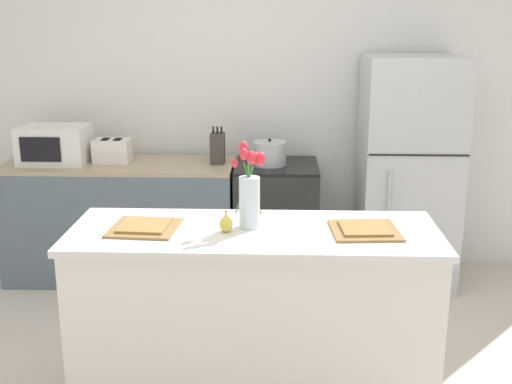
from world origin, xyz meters
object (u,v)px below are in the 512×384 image
object	(u,v)px
flower_vase	(250,194)
toaster	(112,151)
pear_figurine	(226,223)
plate_setting_left	(145,227)
refrigerator	(408,173)
microwave	(55,144)
stove_range	(276,222)
cooking_pot	(270,153)
plate_setting_right	(365,230)
knife_block	(218,148)

from	to	relation	value
flower_vase	toaster	xyz separation A→B (m)	(-1.09, 1.59, -0.13)
pear_figurine	plate_setting_left	distance (m)	0.40
refrigerator	microwave	size ratio (longest dim) A/B	3.47
stove_range	toaster	xyz separation A→B (m)	(-1.21, 0.03, 0.53)
refrigerator	plate_setting_left	bearing A→B (deg)	-134.54
cooking_pot	microwave	distance (m)	1.57
toaster	cooking_pot	distance (m)	1.16
pear_figurine	plate_setting_right	world-z (taller)	pear_figurine
plate_setting_left	flower_vase	bearing A→B (deg)	5.27
stove_range	pear_figurine	size ratio (longest dim) A/B	8.29
plate_setting_left	plate_setting_right	bearing A→B (deg)	0.00
refrigerator	plate_setting_left	size ratio (longest dim) A/B	4.91
plate_setting_right	toaster	world-z (taller)	toaster
cooking_pot	plate_setting_right	bearing A→B (deg)	-73.02
cooking_pot	microwave	xyz separation A→B (m)	(-1.57, 0.02, 0.05)
flower_vase	knife_block	world-z (taller)	flower_vase
refrigerator	plate_setting_right	distance (m)	1.69
refrigerator	pear_figurine	world-z (taller)	refrigerator
flower_vase	knife_block	bearing A→B (deg)	100.99
stove_range	flower_vase	world-z (taller)	flower_vase
toaster	knife_block	xyz separation A→B (m)	(0.78, -0.00, 0.03)
plate_setting_left	microwave	world-z (taller)	microwave
stove_range	microwave	distance (m)	1.72
stove_range	knife_block	distance (m)	0.70
flower_vase	pear_figurine	world-z (taller)	flower_vase
stove_range	flower_vase	bearing A→B (deg)	-94.52
microwave	knife_block	world-z (taller)	same
knife_block	stove_range	bearing A→B (deg)	-3.74
flower_vase	cooking_pot	distance (m)	1.55
toaster	plate_setting_left	bearing A→B (deg)	-70.60
plate_setting_right	toaster	size ratio (longest dim) A/B	1.21
stove_range	cooking_pot	world-z (taller)	cooking_pot
cooking_pot	knife_block	bearing A→B (deg)	173.00
toaster	cooking_pot	world-z (taller)	cooking_pot
stove_range	pear_figurine	distance (m)	1.73
plate_setting_right	stove_range	bearing A→B (deg)	105.08
stove_range	cooking_pot	xyz separation A→B (m)	(-0.05, -0.02, 0.53)
plate_setting_left	knife_block	world-z (taller)	knife_block
plate_setting_right	microwave	bearing A→B (deg)	141.95
pear_figurine	plate_setting_left	world-z (taller)	pear_figurine
plate_setting_left	cooking_pot	xyz separation A→B (m)	(0.58, 1.59, 0.03)
refrigerator	plate_setting_left	world-z (taller)	refrigerator
toaster	microwave	world-z (taller)	microwave
refrigerator	flower_vase	xyz separation A→B (m)	(-1.07, -1.56, 0.27)
flower_vase	pear_figurine	bearing A→B (deg)	-146.33
plate_setting_right	flower_vase	bearing A→B (deg)	175.17
toaster	pear_figurine	bearing A→B (deg)	-59.59
knife_block	refrigerator	bearing A→B (deg)	-1.14
stove_range	knife_block	size ratio (longest dim) A/B	3.28
flower_vase	refrigerator	bearing A→B (deg)	55.51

